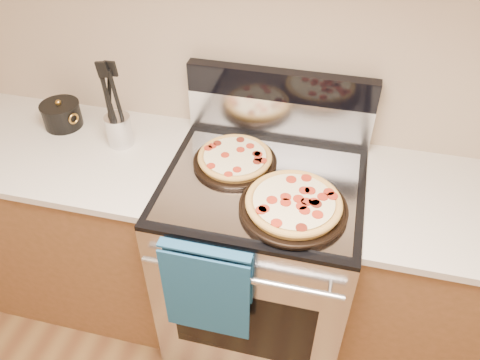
% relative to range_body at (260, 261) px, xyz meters
% --- Properties ---
extents(wall_back, '(4.00, 0.00, 4.00)m').
position_rel_range_body_xyz_m(wall_back, '(0.00, 0.35, 0.90)').
color(wall_back, tan).
rests_on(wall_back, ground).
extents(range_body, '(0.76, 0.68, 0.90)m').
position_rel_range_body_xyz_m(range_body, '(0.00, 0.00, 0.00)').
color(range_body, '#B7B7BC').
rests_on(range_body, ground).
extents(oven_window, '(0.56, 0.01, 0.40)m').
position_rel_range_body_xyz_m(oven_window, '(0.00, -0.34, 0.00)').
color(oven_window, black).
rests_on(oven_window, range_body).
extents(cooktop, '(0.76, 0.68, 0.02)m').
position_rel_range_body_xyz_m(cooktop, '(0.00, 0.00, 0.46)').
color(cooktop, black).
rests_on(cooktop, range_body).
extents(backsplash_lower, '(0.76, 0.06, 0.18)m').
position_rel_range_body_xyz_m(backsplash_lower, '(0.00, 0.31, 0.56)').
color(backsplash_lower, silver).
rests_on(backsplash_lower, cooktop).
extents(backsplash_upper, '(0.76, 0.06, 0.12)m').
position_rel_range_body_xyz_m(backsplash_upper, '(0.00, 0.31, 0.71)').
color(backsplash_upper, black).
rests_on(backsplash_upper, backsplash_lower).
extents(oven_handle, '(0.70, 0.03, 0.03)m').
position_rel_range_body_xyz_m(oven_handle, '(0.00, -0.38, 0.35)').
color(oven_handle, silver).
rests_on(oven_handle, range_body).
extents(dish_towel, '(0.32, 0.05, 0.42)m').
position_rel_range_body_xyz_m(dish_towel, '(-0.12, -0.38, 0.25)').
color(dish_towel, navy).
rests_on(dish_towel, oven_handle).
extents(foil_sheet, '(0.70, 0.55, 0.01)m').
position_rel_range_body_xyz_m(foil_sheet, '(0.00, -0.03, 0.47)').
color(foil_sheet, gray).
rests_on(foil_sheet, cooktop).
extents(cabinet_left, '(1.00, 0.62, 0.88)m').
position_rel_range_body_xyz_m(cabinet_left, '(-0.88, 0.03, -0.01)').
color(cabinet_left, brown).
rests_on(cabinet_left, ground).
extents(countertop_left, '(1.02, 0.64, 0.03)m').
position_rel_range_body_xyz_m(countertop_left, '(-0.88, 0.03, 0.45)').
color(countertop_left, beige).
rests_on(countertop_left, cabinet_left).
extents(cabinet_right, '(1.00, 0.62, 0.88)m').
position_rel_range_body_xyz_m(cabinet_right, '(0.88, 0.03, -0.01)').
color(cabinet_right, brown).
rests_on(cabinet_right, ground).
extents(pepperoni_pizza_back, '(0.38, 0.38, 0.04)m').
position_rel_range_body_xyz_m(pepperoni_pizza_back, '(-0.13, 0.07, 0.50)').
color(pepperoni_pizza_back, '#A97B33').
rests_on(pepperoni_pizza_back, foil_sheet).
extents(pepperoni_pizza_front, '(0.44, 0.44, 0.05)m').
position_rel_range_body_xyz_m(pepperoni_pizza_front, '(0.13, -0.14, 0.50)').
color(pepperoni_pizza_front, '#A97B33').
rests_on(pepperoni_pizza_front, foil_sheet).
extents(utensil_crock, '(0.14, 0.14, 0.13)m').
position_rel_range_body_xyz_m(utensil_crock, '(-0.63, 0.11, 0.53)').
color(utensil_crock, silver).
rests_on(utensil_crock, countertop_left).
extents(saucepan, '(0.21, 0.21, 0.10)m').
position_rel_range_body_xyz_m(saucepan, '(-0.93, 0.17, 0.51)').
color(saucepan, black).
rests_on(saucepan, countertop_left).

